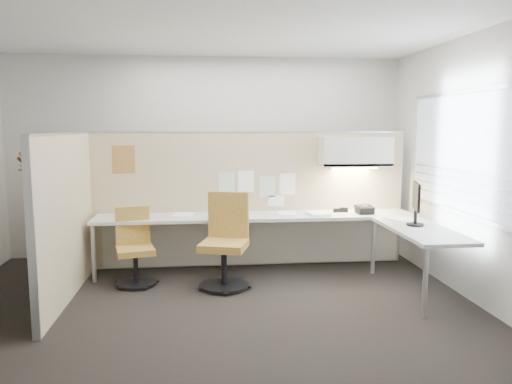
{
  "coord_description": "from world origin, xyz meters",
  "views": [
    {
      "loc": [
        -0.05,
        -4.87,
        1.83
      ],
      "look_at": [
        0.55,
        0.8,
        1.08
      ],
      "focal_mm": 35.0,
      "sensor_mm": 36.0,
      "label": 1
    }
  ],
  "objects": [
    {
      "name": "floor",
      "position": [
        0.0,
        0.0,
        -0.01
      ],
      "size": [
        5.5,
        4.5,
        0.01
      ],
      "primitive_type": "cube",
      "color": "black",
      "rests_on": "ground"
    },
    {
      "name": "ceiling",
      "position": [
        0.0,
        0.0,
        2.8
      ],
      "size": [
        5.5,
        4.5,
        0.01
      ],
      "primitive_type": "cube",
      "color": "white",
      "rests_on": "wall_back"
    },
    {
      "name": "wall_back",
      "position": [
        0.0,
        2.25,
        1.4
      ],
      "size": [
        5.5,
        0.02,
        2.8
      ],
      "primitive_type": "cube",
      "color": "beige",
      "rests_on": "ground"
    },
    {
      "name": "wall_front",
      "position": [
        0.0,
        -2.25,
        1.4
      ],
      "size": [
        5.5,
        0.02,
        2.8
      ],
      "primitive_type": "cube",
      "color": "beige",
      "rests_on": "ground"
    },
    {
      "name": "wall_right",
      "position": [
        2.75,
        0.0,
        1.4
      ],
      "size": [
        0.02,
        4.5,
        2.8
      ],
      "primitive_type": "cube",
      "color": "beige",
      "rests_on": "ground"
    },
    {
      "name": "window_pane",
      "position": [
        2.73,
        0.0,
        1.55
      ],
      "size": [
        0.01,
        2.8,
        1.3
      ],
      "primitive_type": "cube",
      "color": "#A9B7C4",
      "rests_on": "wall_right"
    },
    {
      "name": "partition_back",
      "position": [
        0.55,
        1.6,
        0.88
      ],
      "size": [
        4.1,
        0.06,
        1.75
      ],
      "primitive_type": "cube",
      "color": "#C5B188",
      "rests_on": "floor"
    },
    {
      "name": "partition_left",
      "position": [
        -1.5,
        0.5,
        0.88
      ],
      "size": [
        0.06,
        2.2,
        1.75
      ],
      "primitive_type": "cube",
      "color": "#C5B188",
      "rests_on": "floor"
    },
    {
      "name": "desk",
      "position": [
        0.93,
        1.13,
        0.6
      ],
      "size": [
        4.0,
        2.07,
        0.73
      ],
      "color": "beige",
      "rests_on": "floor"
    },
    {
      "name": "overhead_bin",
      "position": [
        1.9,
        1.39,
        1.51
      ],
      "size": [
        0.9,
        0.36,
        0.38
      ],
      "primitive_type": "cube",
      "color": "beige",
      "rests_on": "partition_back"
    },
    {
      "name": "task_light_strip",
      "position": [
        1.9,
        1.39,
        1.3
      ],
      "size": [
        0.6,
        0.06,
        0.02
      ],
      "primitive_type": "cube",
      "color": "#FFEABF",
      "rests_on": "overhead_bin"
    },
    {
      "name": "pinned_papers",
      "position": [
        0.63,
        1.57,
        1.03
      ],
      "size": [
        1.01,
        0.0,
        0.47
      ],
      "color": "#8CBF8C",
      "rests_on": "partition_back"
    },
    {
      "name": "poster",
      "position": [
        -1.05,
        1.57,
        1.42
      ],
      "size": [
        0.28,
        0.0,
        0.35
      ],
      "primitive_type": "cube",
      "color": "orange",
      "rests_on": "partition_back"
    },
    {
      "name": "chair_left",
      "position": [
        -0.86,
        0.91,
        0.41
      ],
      "size": [
        0.5,
        0.51,
        0.89
      ],
      "rotation": [
        0.0,
        0.0,
        0.24
      ],
      "color": "black",
      "rests_on": "floor"
    },
    {
      "name": "chair_right",
      "position": [
        0.19,
        0.72,
        0.5
      ],
      "size": [
        0.62,
        0.63,
        1.06
      ],
      "rotation": [
        0.0,
        0.0,
        -0.28
      ],
      "color": "black",
      "rests_on": "floor"
    },
    {
      "name": "monitor",
      "position": [
        2.3,
        0.39,
        1.01
      ],
      "size": [
        0.19,
        0.45,
        0.48
      ],
      "rotation": [
        0.0,
        0.0,
        1.28
      ],
      "color": "black",
      "rests_on": "desk"
    },
    {
      "name": "phone",
      "position": [
        1.98,
        1.21,
        0.78
      ],
      "size": [
        0.22,
        0.21,
        0.12
      ],
      "rotation": [
        0.0,
        0.0,
        0.07
      ],
      "color": "black",
      "rests_on": "desk"
    },
    {
      "name": "stapler",
      "position": [
        1.69,
        1.35,
        0.76
      ],
      "size": [
        0.15,
        0.07,
        0.05
      ],
      "primitive_type": "cube",
      "rotation": [
        0.0,
        0.0,
        0.2
      ],
      "color": "black",
      "rests_on": "desk"
    },
    {
      "name": "tape_dispenser",
      "position": [
        1.76,
        1.35,
        0.76
      ],
      "size": [
        0.11,
        0.09,
        0.06
      ],
      "primitive_type": "cube",
      "rotation": [
        0.0,
        0.0,
        -0.31
      ],
      "color": "black",
      "rests_on": "desk"
    },
    {
      "name": "coat_hook",
      "position": [
        -1.58,
        -0.3,
        1.4
      ],
      "size": [
        0.18,
        0.49,
        1.46
      ],
      "color": "silver",
      "rests_on": "partition_left"
    },
    {
      "name": "paper_stack_0",
      "position": [
        -0.31,
        1.3,
        0.74
      ],
      "size": [
        0.28,
        0.34,
        0.02
      ],
      "primitive_type": "cube",
      "rotation": [
        0.0,
        0.0,
        -0.18
      ],
      "color": "white",
      "rests_on": "desk"
    },
    {
      "name": "paper_stack_1",
      "position": [
        0.2,
        1.17,
        0.75
      ],
      "size": [
        0.25,
        0.32,
        0.04
      ],
      "primitive_type": "cube",
      "rotation": [
        0.0,
        0.0,
        -0.08
      ],
      "color": "white",
      "rests_on": "desk"
    },
    {
      "name": "paper_stack_2",
      "position": [
        0.99,
        1.28,
        0.74
      ],
      "size": [
        0.26,
        0.32,
        0.01
      ],
      "primitive_type": "cube",
      "rotation": [
        0.0,
        0.0,
        -0.11
      ],
      "color": "white",
      "rests_on": "desk"
    },
    {
      "name": "paper_stack_3",
      "position": [
        1.37,
        1.17,
        0.75
      ],
      "size": [
        0.28,
        0.34,
        0.03
      ],
      "primitive_type": "cube",
      "rotation": [
        0.0,
        0.0,
        0.18
      ],
      "color": "white",
      "rests_on": "desk"
    },
    {
      "name": "paper_stack_4",
      "position": [
        2.26,
        0.73,
        0.74
      ],
      "size": [
        0.31,
        0.36,
        0.02
      ],
      "primitive_type": "cube",
      "rotation": [
        0.0,
        0.0,
        0.33
      ],
      "color": "white",
      "rests_on": "desk"
    }
  ]
}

